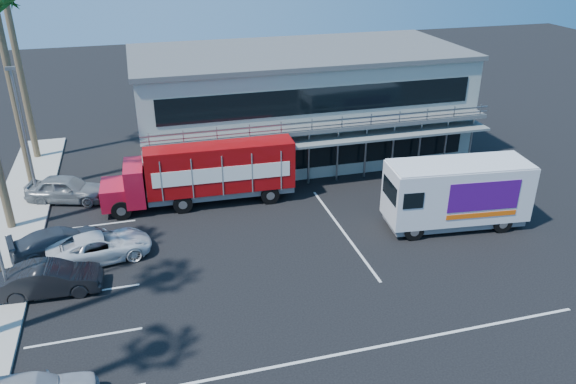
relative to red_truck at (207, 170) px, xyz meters
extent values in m
plane|color=black|center=(4.44, -8.53, -2.03)|extent=(120.00, 120.00, 0.00)
cube|color=#A5AB9C|center=(7.44, 6.47, 1.47)|extent=(22.00, 10.00, 7.00)
cube|color=#515454|center=(7.44, 6.47, 5.12)|extent=(22.40, 10.40, 0.30)
cube|color=#515454|center=(7.44, 0.87, 1.57)|extent=(22.00, 1.20, 0.25)
cube|color=gray|center=(7.44, 0.32, 2.07)|extent=(22.00, 0.08, 0.90)
cube|color=slate|center=(7.44, 0.57, 0.87)|extent=(22.00, 1.80, 0.15)
cube|color=black|center=(7.44, 1.45, -0.43)|extent=(20.00, 0.06, 1.60)
cube|color=black|center=(7.44, 1.45, 3.17)|extent=(20.00, 0.06, 1.60)
cube|color=#A5A399|center=(-10.56, -2.53, -1.95)|extent=(3.00, 32.00, 0.16)
cylinder|color=brown|center=(-10.26, 4.47, 3.47)|extent=(0.44, 0.44, 11.00)
cylinder|color=brown|center=(-10.66, 9.97, 3.97)|extent=(0.44, 0.44, 12.00)
cylinder|color=gray|center=(-9.76, 2.47, 1.97)|extent=(0.14, 0.14, 8.00)
cube|color=gray|center=(-9.76, 2.47, 5.97)|extent=(0.50, 0.25, 0.18)
cube|color=#AE0E23|center=(-5.26, 0.19, -0.98)|extent=(1.56, 2.43, 1.27)
cube|color=#AE0E23|center=(-4.10, 0.15, -0.40)|extent=(1.15, 2.68, 2.22)
cube|color=black|center=(-4.10, 0.15, 0.24)|extent=(0.13, 2.25, 0.74)
cube|color=maroon|center=(0.76, -0.03, 0.29)|extent=(8.54, 2.94, 2.75)
cube|color=slate|center=(0.76, -0.03, -1.35)|extent=(8.53, 2.54, 0.32)
cube|color=white|center=(0.71, -1.36, 0.19)|extent=(7.78, 0.31, 0.90)
cube|color=white|center=(0.80, 1.30, 0.19)|extent=(7.78, 0.31, 0.90)
cylinder|color=black|center=(-4.99, -0.99, -1.49)|extent=(1.11, 0.32, 1.10)
cylinder|color=black|center=(-4.91, 1.34, -1.49)|extent=(1.11, 0.32, 1.10)
cylinder|color=black|center=(-1.61, -1.11, -1.49)|extent=(1.11, 0.32, 1.10)
cylinder|color=black|center=(-1.53, 1.22, -1.49)|extent=(1.11, 0.32, 1.10)
cylinder|color=black|center=(3.46, -1.29, -1.49)|extent=(1.11, 0.32, 1.10)
cylinder|color=black|center=(3.54, 1.04, -1.49)|extent=(1.11, 0.32, 1.10)
cube|color=silver|center=(12.45, -6.53, 0.06)|extent=(7.76, 3.35, 3.01)
cube|color=slate|center=(12.45, -6.53, -1.60)|extent=(7.43, 3.06, 0.38)
cube|color=black|center=(8.73, -6.14, 0.39)|extent=(0.28, 2.11, 1.02)
cube|color=silver|center=(12.45, -6.53, 1.60)|extent=(7.60, 3.28, 0.09)
cube|color=#460C6D|center=(13.17, -7.91, 0.28)|extent=(3.86, 0.43, 1.61)
cube|color=#460C6D|center=(13.44, -5.32, 0.28)|extent=(3.86, 0.43, 1.61)
cube|color=#F2590C|center=(13.17, -7.92, -0.80)|extent=(3.85, 0.42, 0.27)
cylinder|color=black|center=(9.66, -7.38, -1.52)|extent=(1.06, 0.39, 1.03)
cylinder|color=black|center=(9.90, -5.11, -1.52)|extent=(1.06, 0.39, 1.03)
cylinder|color=black|center=(14.58, -7.89, -1.52)|extent=(1.06, 0.39, 1.03)
cylinder|color=black|center=(14.82, -5.63, -1.52)|extent=(1.06, 0.39, 1.03)
imported|color=black|center=(-8.06, -7.33, -1.31)|extent=(4.47, 1.76, 1.45)
imported|color=silver|center=(-6.00, -4.94, -1.35)|extent=(5.25, 3.11, 1.37)
imported|color=#313842|center=(-7.97, -3.88, -1.37)|extent=(4.93, 2.99, 1.34)
imported|color=gray|center=(-8.06, 2.27, -1.24)|extent=(5.00, 3.20, 1.58)
camera|label=1|loc=(-3.43, -30.13, 12.88)|focal=35.00mm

